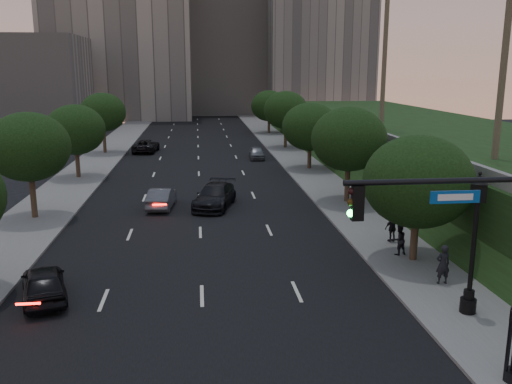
{
  "coord_description": "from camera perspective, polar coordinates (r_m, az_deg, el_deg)",
  "views": [
    {
      "loc": [
        -0.02,
        -16.08,
        9.23
      ],
      "look_at": [
        2.64,
        8.46,
        3.6
      ],
      "focal_mm": 38.0,
      "sensor_mm": 36.0,
      "label": 1
    }
  ],
  "objects": [
    {
      "name": "pedestrian_a",
      "position": [
        24.81,
        19.08,
        -7.21
      ],
      "size": [
        0.66,
        0.45,
        1.75
      ],
      "primitive_type": "imported",
      "rotation": [
        0.0,
        0.0,
        3.2
      ],
      "color": "black",
      "rests_on": "sidewalk_right"
    },
    {
      "name": "parapet_wall",
      "position": [
        46.37,
        10.89,
        6.57
      ],
      "size": [
        0.35,
        90.0,
        0.7
      ],
      "primitive_type": "cube",
      "color": "slate",
      "rests_on": "embankment"
    },
    {
      "name": "office_block_mid",
      "position": [
        118.3,
        -3.36,
        14.65
      ],
      "size": [
        22.0,
        18.0,
        26.0
      ],
      "primitive_type": "cube",
      "color": "#9D9990",
      "rests_on": "ground"
    },
    {
      "name": "pedestrian_signal",
      "position": [
        17.96,
        25.23,
        -13.72
      ],
      "size": [
        0.3,
        0.33,
        2.5
      ],
      "color": "black",
      "rests_on": "ground"
    },
    {
      "name": "road_surface",
      "position": [
        47.0,
        -6.03,
        1.46
      ],
      "size": [
        16.0,
        140.0,
        0.02
      ],
      "primitive_type": "cube",
      "color": "black",
      "rests_on": "ground"
    },
    {
      "name": "sedan_near_right",
      "position": [
        36.92,
        -4.37,
        -0.42
      ],
      "size": [
        3.55,
        5.79,
        1.57
      ],
      "primitive_type": "imported",
      "rotation": [
        0.0,
        0.0,
        -0.27
      ],
      "color": "black",
      "rests_on": "ground"
    },
    {
      "name": "office_block_right",
      "position": [
        114.96,
        6.19,
        17.15
      ],
      "size": [
        20.0,
        22.0,
        36.0
      ],
      "primitive_type": "cube",
      "color": "gray",
      "rests_on": "ground"
    },
    {
      "name": "office_block_filler",
      "position": [
        89.95,
        -23.36,
        10.39
      ],
      "size": [
        18.0,
        16.0,
        14.0
      ],
      "primitive_type": "cube",
      "color": "#9D9990",
      "rests_on": "ground"
    },
    {
      "name": "office_block_left",
      "position": [
        109.2,
        -14.07,
        16.03
      ],
      "size": [
        26.0,
        20.0,
        32.0
      ],
      "primitive_type": "cube",
      "color": "gray",
      "rests_on": "ground"
    },
    {
      "name": "embankment",
      "position": [
        49.8,
        20.19,
        3.71
      ],
      "size": [
        18.0,
        90.0,
        4.0
      ],
      "primitive_type": "cube",
      "color": "black",
      "rests_on": "ground"
    },
    {
      "name": "tree_right_c",
      "position": [
        50.43,
        5.71,
        6.85
      ],
      "size": [
        5.2,
        5.2,
        6.24
      ],
      "color": "#38281C",
      "rests_on": "ground"
    },
    {
      "name": "traffic_signal_mast",
      "position": [
        16.74,
        23.38,
        -7.65
      ],
      "size": [
        5.68,
        0.56,
        7.0
      ],
      "color": "black",
      "rests_on": "ground"
    },
    {
      "name": "pedestrian_c",
      "position": [
        29.94,
        14.17,
        -3.69
      ],
      "size": [
        0.95,
        0.55,
        1.52
      ],
      "primitive_type": "imported",
      "rotation": [
        0.0,
        0.0,
        3.35
      ],
      "color": "black",
      "rests_on": "sidewalk_right"
    },
    {
      "name": "tree_right_a",
      "position": [
        26.71,
        16.69,
        1.06
      ],
      "size": [
        5.2,
        5.2,
        6.24
      ],
      "color": "#38281C",
      "rests_on": "ground"
    },
    {
      "name": "sedan_far_right",
      "position": [
        56.8,
        0.07,
        4.15
      ],
      "size": [
        1.71,
        3.87,
        1.3
      ],
      "primitive_type": "imported",
      "rotation": [
        0.0,
        0.0,
        -0.05
      ],
      "color": "slate",
      "rests_on": "ground"
    },
    {
      "name": "tree_left_b",
      "position": [
        35.9,
        -22.82,
        4.39
      ],
      "size": [
        5.0,
        5.0,
        6.71
      ],
      "color": "#38281C",
      "rests_on": "ground"
    },
    {
      "name": "ground",
      "position": [
        18.54,
        -5.54,
        -17.07
      ],
      "size": [
        160.0,
        160.0,
        0.0
      ],
      "primitive_type": "plane",
      "color": "black",
      "rests_on": "ground"
    },
    {
      "name": "sedan_far_left",
      "position": [
        62.65,
        -11.5,
        4.78
      ],
      "size": [
        2.95,
        5.44,
        1.45
      ],
      "primitive_type": "imported",
      "rotation": [
        0.0,
        0.0,
        3.03
      ],
      "color": "black",
      "rests_on": "ground"
    },
    {
      "name": "tree_right_b",
      "position": [
        37.82,
        9.76,
        5.5
      ],
      "size": [
        5.2,
        5.2,
        6.74
      ],
      "color": "#38281C",
      "rests_on": "ground"
    },
    {
      "name": "sidewalk_left",
      "position": [
        48.09,
        -18.34,
        1.21
      ],
      "size": [
        4.5,
        140.0,
        0.15
      ],
      "primitive_type": "cube",
      "color": "slate",
      "rests_on": "ground"
    },
    {
      "name": "street_lamp",
      "position": [
        21.81,
        21.88,
        -5.72
      ],
      "size": [
        0.64,
        0.64,
        5.62
      ],
      "color": "black",
      "rests_on": "ground"
    },
    {
      "name": "tree_right_e",
      "position": [
        78.93,
        1.37,
        9.06
      ],
      "size": [
        5.2,
        5.2,
        6.24
      ],
      "color": "#38281C",
      "rests_on": "ground"
    },
    {
      "name": "pedestrian_b",
      "position": [
        27.98,
        14.82,
        -4.87
      ],
      "size": [
        0.88,
        0.77,
        1.54
      ],
      "primitive_type": "imported",
      "rotation": [
        0.0,
        0.0,
        3.42
      ],
      "color": "black",
      "rests_on": "sidewalk_right"
    },
    {
      "name": "sidewalk_right",
      "position": [
        48.09,
        6.28,
        1.79
      ],
      "size": [
        4.5,
        140.0,
        0.15
      ],
      "primitive_type": "cube",
      "color": "slate",
      "rests_on": "ground"
    },
    {
      "name": "tree_left_c",
      "position": [
        48.46,
        -18.5,
        6.23
      ],
      "size": [
        5.0,
        5.0,
        6.34
      ],
      "color": "#38281C",
      "rests_on": "ground"
    },
    {
      "name": "sedan_near_left",
      "position": [
        23.98,
        -21.45,
        -8.9
      ],
      "size": [
        2.82,
        4.48,
        1.42
      ],
      "primitive_type": "imported",
      "rotation": [
        0.0,
        0.0,
        3.44
      ],
      "color": "black",
      "rests_on": "ground"
    },
    {
      "name": "tree_right_d",
      "position": [
        64.1,
        3.15,
        8.61
      ],
      "size": [
        5.2,
        5.2,
        6.74
      ],
      "color": "#38281C",
      "rests_on": "ground"
    },
    {
      "name": "sedan_mid_left",
      "position": [
        37.2,
        -9.9,
        -0.61
      ],
      "size": [
        1.91,
        4.37,
        1.4
      ],
      "primitive_type": "imported",
      "rotation": [
        0.0,
        0.0,
        3.04
      ],
      "color": "#4E4F55",
      "rests_on": "ground"
    },
    {
      "name": "tree_left_d",
      "position": [
        62.12,
        -15.84,
        8.07
      ],
      "size": [
        5.0,
        5.0,
        6.71
      ],
      "color": "#38281C",
      "rests_on": "ground"
    }
  ]
}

